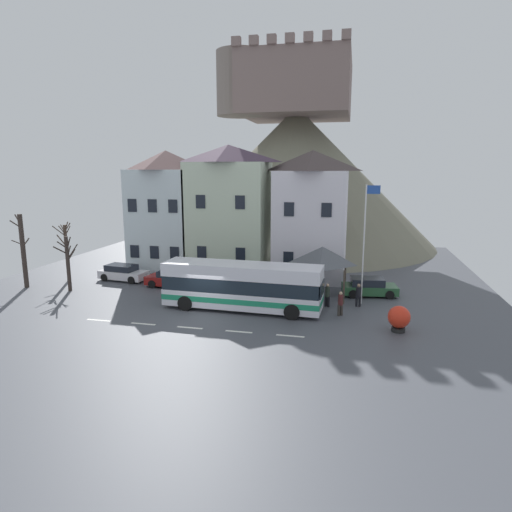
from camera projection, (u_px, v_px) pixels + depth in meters
ground_plane at (202, 317)px, 28.30m from camera, size 40.00×60.00×0.07m
townhouse_00 at (168, 211)px, 40.38m from camera, size 5.55×6.19×10.84m
townhouse_01 at (229, 211)px, 38.54m from camera, size 6.69×5.10×11.24m
townhouse_02 at (312, 215)px, 37.81m from camera, size 5.83×6.66×10.76m
hilltop_castle at (295, 171)px, 54.29m from camera, size 33.67×33.67×22.93m
transit_bus at (242, 287)px, 29.35m from camera, size 10.67×2.93×3.11m
bus_shelter at (322, 256)px, 32.20m from camera, size 3.60×3.60×3.71m
parked_car_00 at (174, 279)px, 35.18m from camera, size 4.36×2.12×1.31m
parked_car_01 at (369, 287)px, 32.80m from camera, size 4.16×2.40×1.34m
parked_car_02 at (123, 273)px, 37.25m from camera, size 4.25×2.23×1.33m
pedestrian_00 at (311, 294)px, 30.21m from camera, size 0.28×0.28×1.48m
pedestrian_01 at (358, 294)px, 30.10m from camera, size 0.36×0.35×1.60m
pedestrian_02 at (340, 303)px, 28.24m from camera, size 0.34×0.31×1.59m
pedestrian_03 at (327, 295)px, 30.09m from camera, size 0.36×0.31×1.61m
public_bench at (294, 282)px, 34.88m from camera, size 1.61×0.48×0.87m
flagpole at (365, 237)px, 29.95m from camera, size 0.95×0.10×8.24m
harbour_buoy at (399, 318)px, 25.46m from camera, size 1.28×1.28×1.53m
bare_tree_00 at (68, 262)px, 33.73m from camera, size 1.35×1.88×4.30m
bare_tree_01 at (66, 251)px, 36.71m from camera, size 1.60×1.75×4.92m
bare_tree_02 at (23, 250)px, 34.59m from camera, size 1.15×1.44×5.81m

